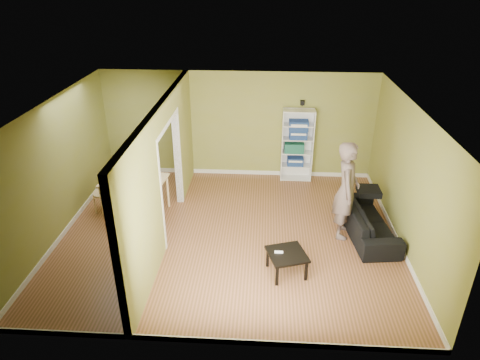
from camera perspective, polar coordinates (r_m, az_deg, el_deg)
name	(u,v)px	position (r m, az deg, el deg)	size (l,w,h in m)	color
room_shell	(228,175)	(7.86, -1.54, 0.69)	(6.50, 6.50, 6.50)	#975C42
partition	(164,173)	(8.05, -10.09, 0.91)	(0.22, 5.50, 2.60)	olive
wall_speaker	(302,103)	(10.17, 8.33, 10.16)	(0.10, 0.10, 0.10)	black
sofa	(368,217)	(8.71, 16.72, -4.73)	(0.83, 1.95, 0.74)	black
person	(347,182)	(8.20, 14.13, -0.31)	(0.64, 0.83, 2.27)	slate
bookshelf	(297,145)	(10.41, 7.61, 4.68)	(0.75, 0.33, 1.77)	white
paper_box_navy_a	(295,161)	(10.53, 7.37, 2.52)	(0.39, 0.25, 0.20)	navy
paper_box_teal	(294,147)	(10.38, 7.23, 4.37)	(0.46, 0.30, 0.24)	#116A5F
paper_box_navy_b	(298,134)	(10.26, 7.77, 6.09)	(0.42, 0.27, 0.21)	navy
paper_box_navy_c	(299,125)	(10.18, 7.83, 7.34)	(0.45, 0.29, 0.23)	navy
coffee_table	(287,256)	(7.38, 6.28, -10.07)	(0.61, 0.61, 0.41)	black
game_controller	(279,252)	(7.33, 5.19, -9.54)	(0.14, 0.04, 0.03)	white
dining_table	(134,183)	(9.12, -13.94, -0.40)	(1.27, 0.84, 0.79)	#E7D387
chair_left	(103,192)	(9.50, -17.83, -1.52)	(0.42, 0.42, 0.92)	#D3BD83
chair_near	(127,209)	(8.77, -14.90, -3.71)	(0.40, 0.40, 0.88)	tan
chair_far	(148,180)	(9.69, -12.22, -0.05)	(0.44, 0.44, 0.97)	tan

